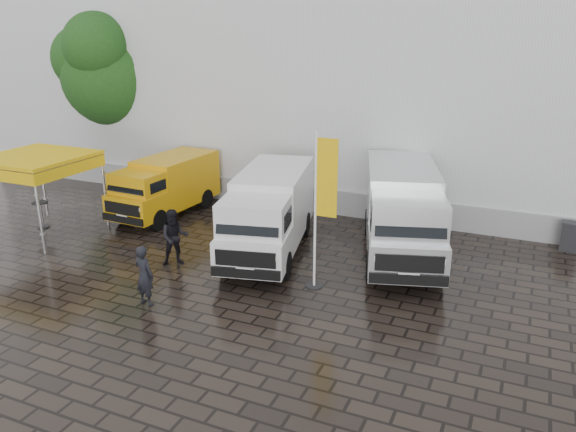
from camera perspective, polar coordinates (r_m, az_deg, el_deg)
name	(u,v)px	position (r m, az deg, el deg)	size (l,w,h in m)	color
ground	(274,301)	(15.79, -1.44, -8.62)	(120.00, 120.00, 0.00)	black
exhibition_hall	(453,55)	(28.99, 16.40, 15.46)	(44.00, 16.00, 12.00)	silver
hall_plinth	(409,212)	(22.07, 12.14, 0.44)	(44.00, 0.15, 1.00)	gray
van_yellow	(165,188)	(22.99, -12.35, 2.83)	(1.91, 4.97, 2.29)	#D1910B
van_white	(269,215)	(18.57, -1.94, 0.13)	(2.06, 6.19, 2.68)	white
van_silver	(402,214)	(18.67, 11.48, 0.16)	(2.20, 6.61, 2.87)	silver
canopy_tent	(35,160)	(21.94, -24.33, 5.18)	(3.32, 3.32, 2.93)	silver
flagpole	(321,205)	(15.64, 3.42, 1.17)	(0.88, 0.50, 4.60)	black
tree	(111,71)	(28.70, -17.52, 13.90)	(4.59, 4.59, 8.24)	black
cocktail_table	(42,215)	(23.16, -23.76, 0.11)	(0.60, 0.60, 1.01)	black
wheelie_bin	(570,236)	(21.32, 26.73, -1.85)	(0.60, 0.60, 0.99)	black
person_front	(144,275)	(15.74, -14.39, -5.87)	(0.63, 0.41, 1.71)	black
person_tent	(175,237)	(18.14, -11.44, -2.13)	(0.89, 0.69, 1.83)	black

